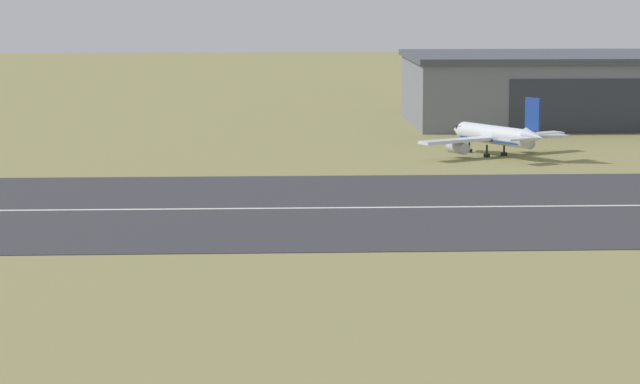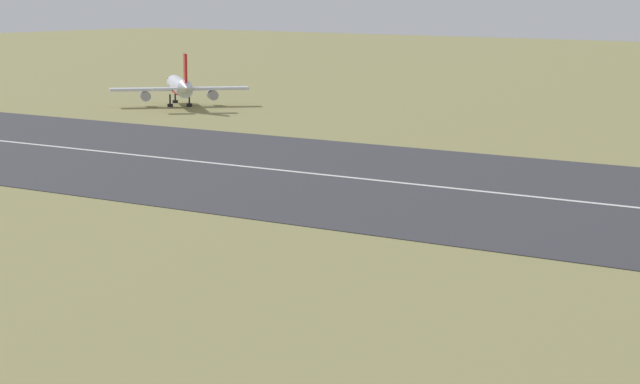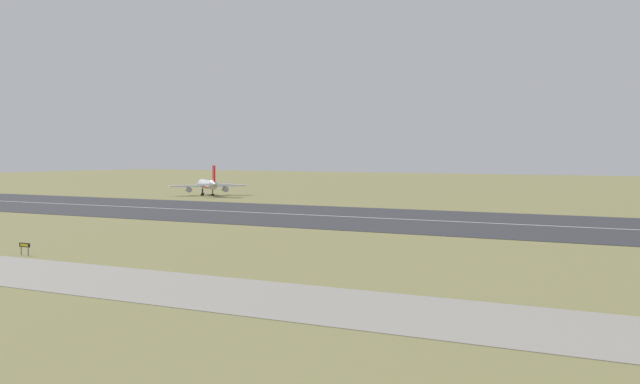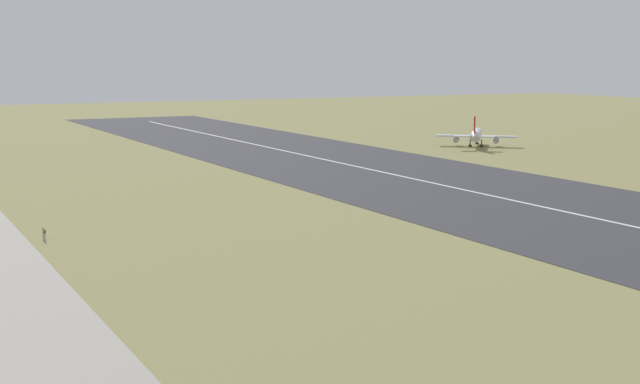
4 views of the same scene
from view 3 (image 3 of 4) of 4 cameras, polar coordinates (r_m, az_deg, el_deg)
The scene contains 6 objects.
ground_plane at distance 111.70m, azimuth -5.06°, elevation -3.50°, with size 710.98×710.98×0.00m, color olive.
runway_strip at distance 154.65m, azimuth 6.33°, elevation -1.80°, with size 470.98×49.16×0.06m, color #333338.
runway_centreline at distance 154.65m, azimuth 6.33°, elevation -1.78°, with size 423.88×0.70×0.01m, color silver.
taxiway_road at distance 89.80m, azimuth -16.82°, elevation -5.08°, with size 353.24×14.94×0.05m, color gray.
airplane_parked_east at distance 241.65m, azimuth -7.21°, elevation 0.46°, with size 19.69×19.32×8.25m.
runway_sign at distance 107.15m, azimuth -18.38°, elevation -3.30°, with size 1.71×0.14×1.43m.
Camera 3 is at (67.32, -37.95, 11.87)m, focal length 50.00 mm.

